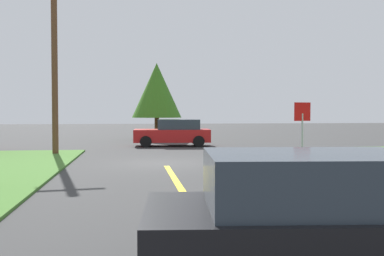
{
  "coord_description": "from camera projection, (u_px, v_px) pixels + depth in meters",
  "views": [
    {
      "loc": [
        -1.27,
        -18.02,
        2.08
      ],
      "look_at": [
        1.41,
        2.24,
        1.34
      ],
      "focal_mm": 41.78,
      "sensor_mm": 36.0,
      "label": 1
    }
  ],
  "objects": [
    {
      "name": "oak_tree_left",
      "position": [
        157.0,
        90.0,
        32.88
      ],
      "size": [
        3.65,
        3.65,
        5.68
      ],
      "color": "brown",
      "rests_on": "ground"
    },
    {
      "name": "lane_stripe_center",
      "position": [
        190.0,
        203.0,
        10.17
      ],
      "size": [
        0.2,
        14.0,
        0.01
      ],
      "primitive_type": "cube",
      "color": "yellow",
      "rests_on": "ground"
    },
    {
      "name": "ground_plane",
      "position": [
        165.0,
        163.0,
        18.09
      ],
      "size": [
        120.0,
        120.0,
        0.0
      ],
      "primitive_type": "plane",
      "color": "#373737"
    },
    {
      "name": "car_approaching_junction",
      "position": [
        174.0,
        133.0,
        27.09
      ],
      "size": [
        4.68,
        2.39,
        1.62
      ],
      "rotation": [
        0.0,
        0.0,
        3.08
      ],
      "color": "red",
      "rests_on": "ground"
    },
    {
      "name": "car_behind_on_main_road",
      "position": [
        328.0,
        225.0,
        5.04
      ],
      "size": [
        4.43,
        2.43,
        1.62
      ],
      "rotation": [
        0.0,
        0.0,
        -0.09
      ],
      "color": "black",
      "rests_on": "ground"
    },
    {
      "name": "stop_sign",
      "position": [
        302.0,
        122.0,
        16.56
      ],
      "size": [
        0.68,
        0.19,
        2.43
      ],
      "rotation": [
        0.0,
        0.0,
        3.36
      ],
      "color": "#9EA0A8",
      "rests_on": "ground"
    },
    {
      "name": "utility_pole_mid",
      "position": [
        54.0,
        54.0,
        21.37
      ],
      "size": [
        1.8,
        0.38,
        9.44
      ],
      "color": "brown",
      "rests_on": "ground"
    }
  ]
}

